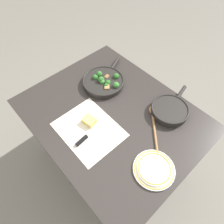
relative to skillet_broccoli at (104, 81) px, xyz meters
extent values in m
plane|color=slate|center=(0.24, -0.14, -0.79)|extent=(14.00, 14.00, 0.00)
cube|color=#2D2826|center=(0.24, -0.14, -0.04)|extent=(1.14, 0.91, 0.03)
cylinder|color=#BCBCC1|center=(-0.27, -0.54, -0.42)|extent=(0.05, 0.05, 0.73)
cylinder|color=#BCBCC1|center=(-0.27, 0.26, -0.42)|extent=(0.05, 0.05, 0.73)
cylinder|color=#BCBCC1|center=(0.75, 0.26, -0.42)|extent=(0.05, 0.05, 0.73)
cylinder|color=black|center=(0.00, 0.00, -0.01)|extent=(0.30, 0.30, 0.04)
torus|color=black|center=(0.00, 0.00, 0.01)|extent=(0.30, 0.30, 0.01)
cylinder|color=black|center=(-0.09, 0.19, 0.00)|extent=(0.08, 0.14, 0.02)
cylinder|color=#245B1C|center=(-0.06, 0.01, 0.00)|extent=(0.02, 0.02, 0.02)
sphere|color=#2D6B28|center=(-0.06, 0.01, 0.02)|extent=(0.04, 0.04, 0.04)
cylinder|color=#2C6823|center=(0.10, 0.02, 0.00)|extent=(0.02, 0.02, 0.02)
sphere|color=#387A33|center=(0.10, 0.02, 0.02)|extent=(0.04, 0.04, 0.04)
cylinder|color=#245B1C|center=(-0.01, -0.02, 0.00)|extent=(0.02, 0.02, 0.03)
sphere|color=#2D6B28|center=(-0.01, -0.02, 0.02)|extent=(0.05, 0.05, 0.05)
cylinder|color=#245B1C|center=(-0.06, -0.03, -0.01)|extent=(0.01, 0.01, 0.02)
sphere|color=#2D6B28|center=(-0.06, -0.03, 0.02)|extent=(0.04, 0.04, 0.04)
cylinder|color=#357027|center=(0.01, -0.02, -0.01)|extent=(0.01, 0.01, 0.02)
sphere|color=#428438|center=(0.01, -0.02, 0.02)|extent=(0.04, 0.04, 0.04)
cylinder|color=#245B1C|center=(0.04, 0.09, 0.00)|extent=(0.01, 0.01, 0.02)
sphere|color=#2D6B28|center=(0.04, 0.09, 0.02)|extent=(0.04, 0.04, 0.04)
cylinder|color=#245B1C|center=(0.05, -0.02, -0.01)|extent=(0.01, 0.01, 0.02)
sphere|color=#2D6B28|center=(0.05, -0.02, 0.01)|extent=(0.03, 0.03, 0.03)
cylinder|color=#245B1C|center=(0.04, 0.00, -0.01)|extent=(0.01, 0.01, 0.02)
sphere|color=#2D6B28|center=(0.04, 0.00, 0.02)|extent=(0.04, 0.04, 0.04)
cube|color=#AD7F4C|center=(0.10, -0.02, 0.00)|extent=(0.04, 0.04, 0.03)
cube|color=#AD7F4C|center=(0.07, -0.03, 0.00)|extent=(0.06, 0.06, 0.04)
cube|color=olive|center=(-0.02, 0.04, 0.00)|extent=(0.03, 0.04, 0.03)
cylinder|color=black|center=(0.48, 0.14, 0.00)|extent=(0.24, 0.24, 0.04)
torus|color=black|center=(0.48, 0.14, 0.02)|extent=(0.24, 0.24, 0.01)
cylinder|color=black|center=(0.44, 0.32, 0.01)|extent=(0.05, 0.13, 0.02)
cylinder|color=#E5CC60|center=(0.48, 0.14, -0.01)|extent=(0.19, 0.19, 0.02)
cylinder|color=#996B42|center=(0.52, -0.05, -0.02)|extent=(0.23, 0.22, 0.02)
ellipsoid|color=#996B42|center=(0.40, 0.07, -0.02)|extent=(0.07, 0.07, 0.02)
cube|color=silver|center=(0.23, -0.32, -0.03)|extent=(0.40, 0.32, 0.00)
cube|color=silver|center=(0.25, -0.28, -0.02)|extent=(0.04, 0.17, 0.01)
cylinder|color=black|center=(0.27, -0.41, -0.01)|extent=(0.03, 0.09, 0.02)
cube|color=#EACC66|center=(0.19, -0.29, -0.01)|extent=(0.09, 0.08, 0.04)
cylinder|color=white|center=(0.67, -0.22, -0.02)|extent=(0.23, 0.23, 0.01)
torus|color=gold|center=(0.67, -0.22, -0.01)|extent=(0.22, 0.22, 0.01)
cylinder|color=white|center=(0.67, -0.22, -0.01)|extent=(0.19, 0.19, 0.01)
torus|color=gold|center=(0.67, -0.22, 0.00)|extent=(0.18, 0.18, 0.01)
camera|label=1|loc=(0.79, -0.65, 1.03)|focal=32.00mm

